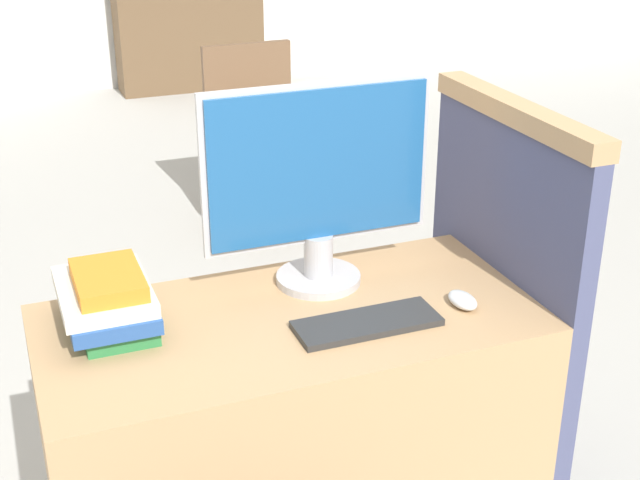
# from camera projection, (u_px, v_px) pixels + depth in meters

# --- Properties ---
(desk) EXTENTS (1.16, 0.57, 0.75)m
(desk) POSITION_uv_depth(u_px,v_px,m) (292.00, 449.00, 2.21)
(desk) COLOR tan
(desk) RESTS_ON ground_plane
(carrel_divider) EXTENTS (0.07, 0.67, 1.18)m
(carrel_divider) POSITION_uv_depth(u_px,v_px,m) (499.00, 317.00, 2.36)
(carrel_divider) COLOR #474C70
(carrel_divider) RESTS_ON ground_plane
(monitor) EXTENTS (0.57, 0.21, 0.51)m
(monitor) POSITION_uv_depth(u_px,v_px,m) (318.00, 181.00, 2.12)
(monitor) COLOR #B7B7BC
(monitor) RESTS_ON desk
(keyboard) EXTENTS (0.33, 0.12, 0.02)m
(keyboard) POSITION_uv_depth(u_px,v_px,m) (367.00, 323.00, 2.02)
(keyboard) COLOR #2D2D2D
(keyboard) RESTS_ON desk
(mouse) EXTENTS (0.06, 0.10, 0.03)m
(mouse) POSITION_uv_depth(u_px,v_px,m) (463.00, 300.00, 2.11)
(mouse) COLOR silver
(mouse) RESTS_ON desk
(book_stack) EXTENTS (0.20, 0.29, 0.14)m
(book_stack) POSITION_uv_depth(u_px,v_px,m) (109.00, 301.00, 1.98)
(book_stack) COLOR #2D7F42
(book_stack) RESTS_ON desk
(far_chair) EXTENTS (0.44, 0.44, 0.87)m
(far_chair) POSITION_uv_depth(u_px,v_px,m) (256.00, 125.00, 4.32)
(far_chair) COLOR brown
(far_chair) RESTS_ON ground_plane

